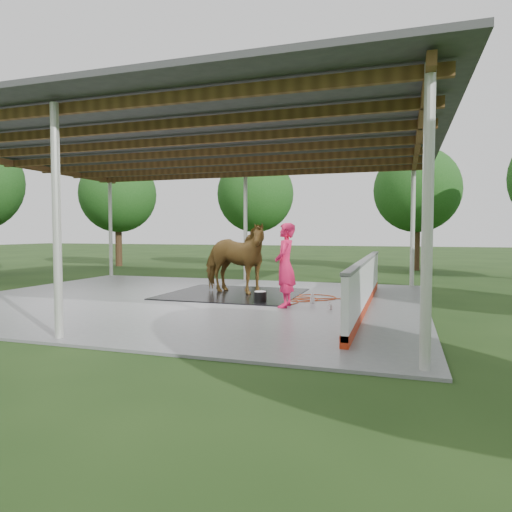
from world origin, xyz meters
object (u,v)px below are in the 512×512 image
(handler, at_px, (285,265))
(wash_bucket, at_px, (260,297))
(horse, at_px, (234,259))
(dasher_board, at_px, (366,284))

(handler, bearing_deg, wash_bucket, -123.95)
(horse, bearing_deg, handler, -115.65)
(handler, height_order, wash_bucket, handler)
(handler, bearing_deg, dasher_board, 101.57)
(wash_bucket, bearing_deg, horse, 133.09)
(dasher_board, relative_size, horse, 3.44)
(horse, bearing_deg, wash_bucket, -121.24)
(horse, distance_m, wash_bucket, 1.94)
(horse, height_order, wash_bucket, horse)
(dasher_board, distance_m, handler, 1.93)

